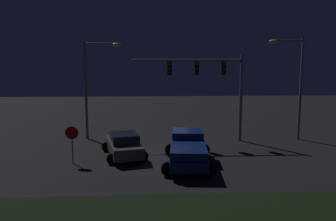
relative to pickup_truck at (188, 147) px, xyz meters
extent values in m
plane|color=black|center=(-0.99, 2.44, -1.00)|extent=(80.00, 80.00, 0.00)
cube|color=navy|center=(-0.02, -0.17, -0.32)|extent=(2.50, 5.56, 0.55)
cube|color=navy|center=(0.10, 1.01, 0.38)|extent=(2.01, 2.06, 0.85)
cube|color=black|center=(0.10, 1.01, 0.50)|extent=(1.90, 1.68, 0.51)
cube|color=navy|center=(-0.12, -1.25, 0.18)|extent=(2.20, 3.19, 0.45)
cylinder|color=black|center=(-0.86, 1.86, -0.60)|extent=(0.80, 0.22, 0.80)
cylinder|color=black|center=(1.19, 1.67, -0.60)|extent=(0.80, 0.22, 0.80)
cylinder|color=black|center=(-1.22, -2.01, -0.60)|extent=(0.80, 0.22, 0.80)
cylinder|color=black|center=(0.83, -2.20, -0.60)|extent=(0.80, 0.22, 0.80)
cube|color=#514C47|center=(-3.87, 1.92, -0.39)|extent=(2.79, 4.70, 0.70)
cube|color=black|center=(-3.81, 1.68, 0.24)|extent=(2.03, 2.32, 0.55)
cylinder|color=black|center=(-5.11, 3.16, -0.68)|extent=(0.64, 0.22, 0.64)
cylinder|color=black|center=(-3.33, 3.59, -0.68)|extent=(0.64, 0.22, 0.64)
cylinder|color=black|center=(-4.41, 0.25, -0.68)|extent=(0.64, 0.22, 0.64)
cylinder|color=black|center=(-2.62, 0.69, -0.68)|extent=(0.64, 0.22, 0.64)
cylinder|color=slate|center=(4.66, 5.71, 2.25)|extent=(0.24, 0.24, 6.50)
cylinder|color=slate|center=(0.56, 5.71, 5.10)|extent=(8.20, 0.18, 0.18)
cube|color=black|center=(3.26, 5.71, 4.50)|extent=(0.32, 0.44, 0.95)
sphere|color=red|center=(3.26, 5.48, 4.80)|extent=(0.22, 0.22, 0.22)
sphere|color=#59380A|center=(3.26, 5.48, 4.50)|extent=(0.22, 0.22, 0.22)
sphere|color=#0C4719|center=(3.26, 5.48, 4.20)|extent=(0.22, 0.22, 0.22)
cube|color=black|center=(1.26, 5.71, 4.50)|extent=(0.32, 0.44, 0.95)
sphere|color=red|center=(1.26, 5.48, 4.80)|extent=(0.22, 0.22, 0.22)
sphere|color=#59380A|center=(1.26, 5.48, 4.50)|extent=(0.22, 0.22, 0.22)
sphere|color=#0C4719|center=(1.26, 5.48, 4.20)|extent=(0.22, 0.22, 0.22)
cube|color=black|center=(-0.74, 5.71, 4.50)|extent=(0.32, 0.44, 0.95)
sphere|color=red|center=(-0.74, 5.48, 4.80)|extent=(0.22, 0.22, 0.22)
sphere|color=#59380A|center=(-0.74, 5.48, 4.50)|extent=(0.22, 0.22, 0.22)
sphere|color=#0C4719|center=(-0.74, 5.48, 4.20)|extent=(0.22, 0.22, 0.22)
cylinder|color=slate|center=(-7.15, 7.09, 2.77)|extent=(0.20, 0.20, 7.53)
cylinder|color=slate|center=(-5.92, 7.09, 6.39)|extent=(2.44, 0.12, 0.12)
ellipsoid|color=#F9CC72|center=(-4.70, 7.09, 6.29)|extent=(0.70, 0.44, 0.30)
cylinder|color=slate|center=(9.36, 5.97, 2.88)|extent=(0.20, 0.20, 7.75)
cylinder|color=slate|center=(8.22, 5.97, 6.60)|extent=(2.27, 0.12, 0.12)
ellipsoid|color=#F9CC72|center=(7.08, 5.97, 6.50)|extent=(0.70, 0.44, 0.30)
cylinder|color=slate|center=(-6.72, 0.49, 0.10)|extent=(0.07, 0.07, 2.20)
cylinder|color=#B20C0F|center=(-6.72, 0.46, 0.85)|extent=(0.76, 0.03, 0.76)
camera|label=1|loc=(-2.13, -18.06, 4.69)|focal=34.39mm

